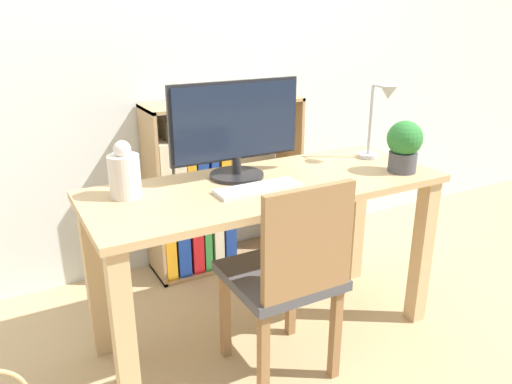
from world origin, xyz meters
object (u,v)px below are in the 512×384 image
object	(u,v)px
monitor	(236,126)
keyboard	(258,189)
chair	(288,274)
vase	(124,173)
bookshelf	(202,196)
potted_plant	(404,145)
desk_lamp	(380,115)

from	to	relation	value
monitor	keyboard	world-z (taller)	monitor
chair	vase	bearing A→B (deg)	139.06
monitor	bookshelf	distance (m)	0.81
potted_plant	chair	size ratio (longest dim) A/B	0.27
keyboard	potted_plant	world-z (taller)	potted_plant
vase	bookshelf	world-z (taller)	vase
potted_plant	bookshelf	bearing A→B (deg)	122.92
monitor	potted_plant	xyz separation A→B (m)	(0.67, -0.28, -0.10)
keyboard	vase	xyz separation A→B (m)	(-0.47, 0.18, 0.08)
potted_plant	bookshelf	world-z (taller)	potted_plant
vase	chair	world-z (taller)	vase
desk_lamp	potted_plant	size ratio (longest dim) A/B	1.57
chair	bookshelf	bearing A→B (deg)	83.31
desk_lamp	bookshelf	world-z (taller)	desk_lamp
desk_lamp	keyboard	bearing A→B (deg)	-171.77
keyboard	desk_lamp	distance (m)	0.72
desk_lamp	potted_plant	bearing A→B (deg)	-95.67
monitor	vase	bearing A→B (deg)	-177.96
keyboard	bookshelf	bearing A→B (deg)	83.71
monitor	chair	world-z (taller)	monitor
potted_plant	bookshelf	size ratio (longest dim) A/B	0.24
keyboard	bookshelf	size ratio (longest dim) A/B	0.37
monitor	potted_plant	distance (m)	0.73
monitor	keyboard	distance (m)	0.28
potted_plant	monitor	bearing A→B (deg)	157.19
desk_lamp	chair	distance (m)	0.88
chair	potted_plant	bearing A→B (deg)	8.01
desk_lamp	chair	xyz separation A→B (m)	(-0.67, -0.31, -0.48)
desk_lamp	bookshelf	bearing A→B (deg)	130.15
potted_plant	keyboard	bearing A→B (deg)	172.60
keyboard	chair	world-z (taller)	chair
potted_plant	desk_lamp	bearing A→B (deg)	84.33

